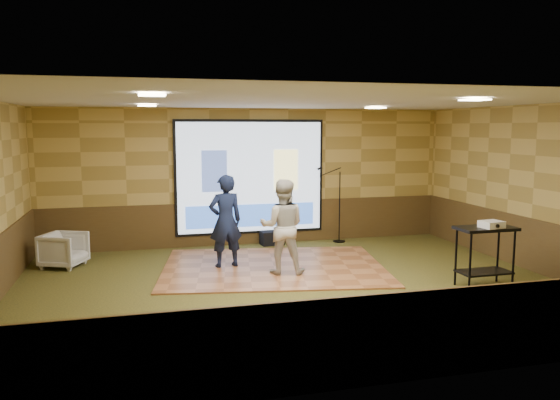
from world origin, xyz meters
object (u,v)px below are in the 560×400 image
object	(u,v)px
duffel_bag	(272,238)
mic_stand	(337,220)
av_table	(485,245)
projector_screen	(251,178)
player_right	(282,226)
dance_floor	(274,267)
banquet_chair	(64,250)
projector	(492,224)
player_left	(225,221)

from	to	relation	value
duffel_bag	mic_stand	bearing A→B (deg)	-3.09
av_table	duffel_bag	distance (m)	4.80
mic_stand	duffel_bag	xyz separation A→B (m)	(-1.50, 0.08, -0.34)
av_table	mic_stand	size ratio (longest dim) A/B	0.58
projector_screen	mic_stand	xyz separation A→B (m)	(1.94, -0.27, -0.98)
av_table	duffel_bag	bearing A→B (deg)	122.84
player_right	mic_stand	bearing A→B (deg)	-112.25
dance_floor	duffel_bag	distance (m)	2.01
duffel_bag	banquet_chair	bearing A→B (deg)	-167.72
projector	projector_screen	bearing A→B (deg)	117.64
duffel_bag	projector_screen	bearing A→B (deg)	156.77
duffel_bag	dance_floor	bearing A→B (deg)	-102.85
mic_stand	player_right	bearing A→B (deg)	-125.31
dance_floor	banquet_chair	size ratio (longest dim) A/B	5.67
dance_floor	banquet_chair	world-z (taller)	banquet_chair
player_right	duffel_bag	xyz separation A→B (m)	(0.41, 2.44, -0.71)
projector	mic_stand	xyz separation A→B (m)	(-1.11, 4.02, -0.56)
banquet_chair	mic_stand	bearing A→B (deg)	-57.77
projector_screen	duffel_bag	world-z (taller)	projector_screen
projector_screen	av_table	size ratio (longest dim) A/B	3.34
mic_stand	projector_screen	bearing A→B (deg)	175.81
player_left	player_right	world-z (taller)	player_left
player_right	projector	bearing A→B (deg)	167.97
dance_floor	player_right	distance (m)	0.98
projector_screen	mic_stand	distance (m)	2.19
player_right	av_table	world-z (taller)	player_right
projector_screen	banquet_chair	size ratio (longest dim) A/B	4.66
player_left	av_table	xyz separation A→B (m)	(3.89, -2.26, -0.18)
player_left	banquet_chair	world-z (taller)	player_left
dance_floor	banquet_chair	distance (m)	3.92
banquet_chair	duffel_bag	world-z (taller)	banquet_chair
mic_stand	duffel_bag	bearing A→B (deg)	-179.42
dance_floor	mic_stand	xyz separation A→B (m)	(1.95, 1.87, 0.48)
projector	banquet_chair	distance (m)	7.57
player_right	av_table	xyz separation A→B (m)	(2.99, -1.56, -0.16)
player_left	projector	size ratio (longest dim) A/B	5.12
projector	player_left	bearing A→B (deg)	141.18
av_table	banquet_chair	world-z (taller)	av_table
mic_stand	av_table	bearing A→B (deg)	-70.92
player_left	projector_screen	bearing A→B (deg)	-121.97
player_right	banquet_chair	distance (m)	4.14
player_left	av_table	bearing A→B (deg)	142.07
player_left	projector	bearing A→B (deg)	141.23
dance_floor	player_left	world-z (taller)	player_left
projector	dance_floor	bearing A→B (deg)	137.14
projector_screen	duffel_bag	distance (m)	1.40
projector_screen	player_left	bearing A→B (deg)	-114.22
dance_floor	mic_stand	bearing A→B (deg)	43.82
projector_screen	projector	bearing A→B (deg)	-54.56
player_right	projector	xyz separation A→B (m)	(3.02, -1.66, 0.19)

